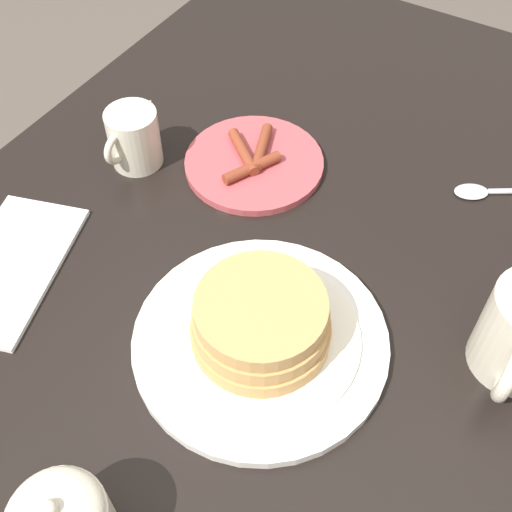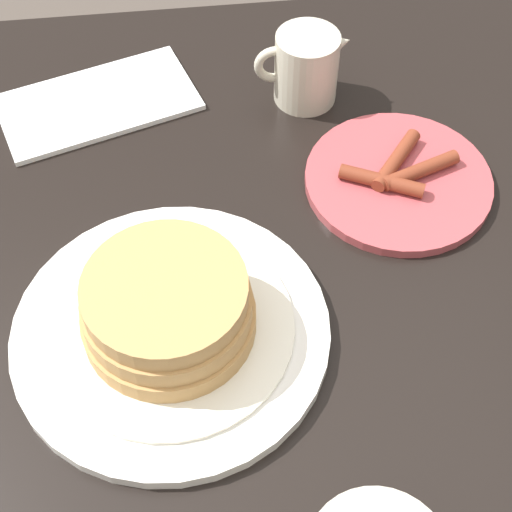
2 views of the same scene
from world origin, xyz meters
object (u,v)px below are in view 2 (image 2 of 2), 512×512
object	(u,v)px
napkin	(98,103)
creamer_pitcher	(307,66)
side_plate_bacon	(398,179)
pancake_plate	(169,319)

from	to	relation	value
napkin	creamer_pitcher	bearing A→B (deg)	176.55
side_plate_bacon	creamer_pitcher	xyz separation A→B (m)	(0.07, -0.13, 0.03)
pancake_plate	napkin	bearing A→B (deg)	-78.11
side_plate_bacon	napkin	world-z (taller)	side_plate_bacon
pancake_plate	side_plate_bacon	world-z (taller)	pancake_plate
pancake_plate	napkin	world-z (taller)	pancake_plate
pancake_plate	creamer_pitcher	world-z (taller)	creamer_pitcher
creamer_pitcher	napkin	distance (m)	0.22
side_plate_bacon	napkin	size ratio (longest dim) A/B	0.80
side_plate_bacon	creamer_pitcher	size ratio (longest dim) A/B	1.79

